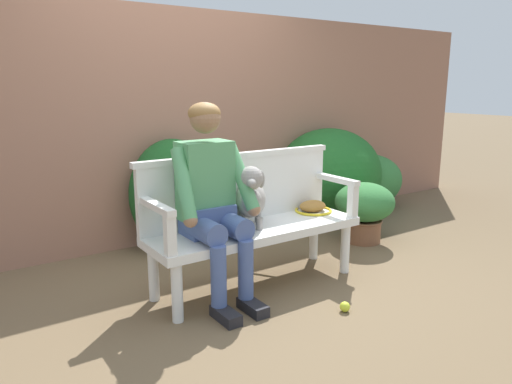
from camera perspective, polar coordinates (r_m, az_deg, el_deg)
name	(u,v)px	position (r m, az deg, el deg)	size (l,w,h in m)	color
ground_plane	(256,285)	(3.55, 0.00, -10.92)	(40.00, 40.00, 0.00)	brown
brick_garden_fence	(167,126)	(4.55, -10.54, 7.63)	(8.00, 0.30, 2.08)	#936651
hedge_bush_mid_left	(173,194)	(4.29, -9.82, -0.18)	(0.77, 0.58, 0.96)	#194C1E
hedge_bush_far_right	(329,174)	(5.21, 8.61, 2.16)	(1.14, 1.08, 0.97)	#1E5B23
hedge_bush_far_left	(307,188)	(5.13, 6.01, 0.53)	(0.78, 0.53, 0.70)	#286B2D
hedge_bush_mid_right	(363,182)	(5.63, 12.56, 1.13)	(1.09, 0.66, 0.65)	#337538
garden_bench	(256,235)	(3.42, 0.00, -5.09)	(1.57, 0.48, 0.44)	white
bench_backrest	(240,186)	(3.51, -1.95, 0.69)	(1.61, 0.06, 0.50)	white
bench_armrest_left_end	(161,218)	(2.93, -11.14, -3.06)	(0.06, 0.48, 0.28)	white
bench_armrest_right_end	(342,188)	(3.75, 10.17, 0.43)	(0.06, 0.48, 0.28)	white
person_seated	(211,195)	(3.14, -5.31, -0.41)	(0.56, 0.64, 1.31)	black
dog_on_bench	(250,196)	(3.33, -0.66, -0.47)	(0.35, 0.44, 0.45)	gray
tennis_racket	(310,210)	(3.82, 6.40, -2.15)	(0.44, 0.56, 0.03)	yellow
baseball_glove	(313,206)	(3.81, 6.71, -1.67)	(0.22, 0.17, 0.09)	#9E6B2D
tennis_ball	(345,307)	(3.21, 10.46, -13.20)	(0.07, 0.07, 0.07)	#CCDB33
potted_plant	(364,207)	(4.49, 12.70, -1.75)	(0.54, 0.54, 0.55)	brown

